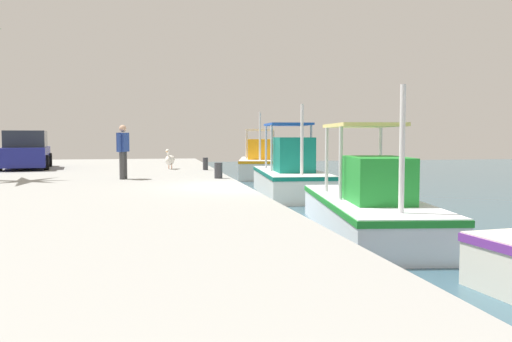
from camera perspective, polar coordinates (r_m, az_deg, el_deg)
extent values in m
cube|color=#9E9E99|center=(14.52, -20.80, -3.42)|extent=(36.00, 10.00, 0.80)
cube|color=white|center=(27.79, 0.43, 0.32)|extent=(5.59, 3.04, 0.97)
cube|color=orange|center=(27.77, 0.43, 1.16)|extent=(5.64, 3.08, 0.12)
cube|color=orange|center=(27.08, 0.43, 2.34)|extent=(1.69, 1.48, 1.01)
cylinder|color=silver|center=(28.94, -0.96, 2.86)|extent=(0.08, 0.08, 1.44)
cylinder|color=silver|center=(28.94, 1.84, 2.85)|extent=(0.08, 0.08, 1.44)
cylinder|color=silver|center=(27.51, -1.04, 2.81)|extent=(0.08, 0.08, 1.44)
cylinder|color=silver|center=(27.51, 1.91, 2.81)|extent=(0.08, 0.08, 1.44)
cube|color=silver|center=(28.21, 0.44, 4.38)|extent=(2.40, 1.88, 0.08)
cylinder|color=silver|center=(25.75, 0.42, 3.73)|extent=(0.10, 0.10, 2.33)
torus|color=orange|center=(27.22, 1.81, 2.34)|extent=(0.55, 0.21, 0.54)
cube|color=white|center=(19.44, 3.64, -1.27)|extent=(6.12, 2.55, 0.90)
cube|color=#0F7260|center=(19.41, 3.65, -0.18)|extent=(6.17, 2.60, 0.12)
cube|color=#0F7260|center=(18.64, 4.04, 1.75)|extent=(1.77, 1.37, 1.20)
cylinder|color=silver|center=(20.59, 1.07, 2.56)|extent=(0.08, 0.08, 1.64)
cylinder|color=silver|center=(20.82, 4.98, 2.56)|extent=(0.08, 0.08, 1.64)
cylinder|color=silver|center=(19.00, 1.66, 2.46)|extent=(0.08, 0.08, 1.64)
cylinder|color=silver|center=(19.24, 5.89, 2.45)|extent=(0.08, 0.08, 1.64)
cube|color=#1E4CB2|center=(19.90, 3.41, 4.98)|extent=(2.54, 1.70, 0.08)
cylinder|color=silver|center=(17.16, 4.91, 3.35)|extent=(0.10, 0.10, 2.26)
torus|color=orange|center=(18.82, 6.02, 1.76)|extent=(0.55, 0.15, 0.54)
cube|color=white|center=(12.04, 11.77, -4.70)|extent=(6.38, 2.76, 0.80)
cube|color=#1E8C2D|center=(12.00, 11.79, -3.18)|extent=(6.43, 2.81, 0.12)
cube|color=#1E8C2D|center=(11.20, 12.81, -0.89)|extent=(1.87, 1.37, 0.93)
cylinder|color=silver|center=(13.14, 7.53, 1.21)|extent=(0.08, 0.08, 1.55)
cylinder|color=silver|center=(13.44, 13.10, 1.20)|extent=(0.08, 0.08, 1.55)
cylinder|color=silver|center=(11.50, 8.99, 0.84)|extent=(0.08, 0.08, 1.55)
cylinder|color=silver|center=(11.84, 15.28, 0.83)|extent=(0.08, 0.08, 1.55)
cube|color=#D8CC72|center=(12.45, 11.25, 4.79)|extent=(2.67, 1.74, 0.08)
cylinder|color=silver|center=(9.69, 15.29, 2.26)|extent=(0.10, 0.10, 2.25)
cylinder|color=tan|center=(22.23, -9.26, 0.50)|extent=(0.04, 0.04, 0.22)
cylinder|color=tan|center=(22.19, -8.97, 0.50)|extent=(0.04, 0.04, 0.22)
ellipsoid|color=white|center=(22.15, -9.16, 1.14)|extent=(0.71, 0.52, 0.40)
ellipsoid|color=silver|center=(22.20, -9.13, 1.30)|extent=(0.64, 0.53, 0.28)
cylinder|color=white|center=(21.96, -9.32, 1.69)|extent=(0.21, 0.15, 0.27)
sphere|color=white|center=(21.88, -9.39, 2.10)|extent=(0.20, 0.20, 0.16)
cone|color=#F2B272|center=(21.69, -9.56, 2.03)|extent=(0.31, 0.17, 0.07)
cylinder|color=#3F3F42|center=(17.16, -14.08, 0.56)|extent=(0.16, 0.16, 0.86)
cylinder|color=#3F3F42|center=(17.34, -13.82, 0.60)|extent=(0.16, 0.16, 0.86)
cube|color=navy|center=(17.22, -13.99, 3.00)|extent=(0.50, 0.38, 0.59)
cylinder|color=navy|center=(16.97, -14.35, 2.92)|extent=(0.10, 0.10, 0.56)
cylinder|color=navy|center=(17.47, -13.64, 2.95)|extent=(0.10, 0.10, 0.56)
sphere|color=tan|center=(17.22, -14.01, 4.42)|extent=(0.22, 0.22, 0.22)
cylinder|color=black|center=(22.76, -21.41, 0.85)|extent=(0.62, 0.26, 0.60)
cylinder|color=black|center=(25.44, -24.94, 1.04)|extent=(0.62, 0.26, 0.60)
cylinder|color=black|center=(25.30, -21.11, 1.12)|extent=(0.62, 0.26, 0.60)
cube|color=navy|center=(24.08, -23.29, 1.44)|extent=(4.29, 2.22, 0.76)
cube|color=#262D38|center=(24.22, -23.30, 3.16)|extent=(2.38, 1.83, 0.68)
cylinder|color=#333338|center=(21.33, -5.41, 0.77)|extent=(0.21, 0.21, 0.49)
cylinder|color=#333338|center=(17.09, -4.03, 0.05)|extent=(0.26, 0.26, 0.50)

